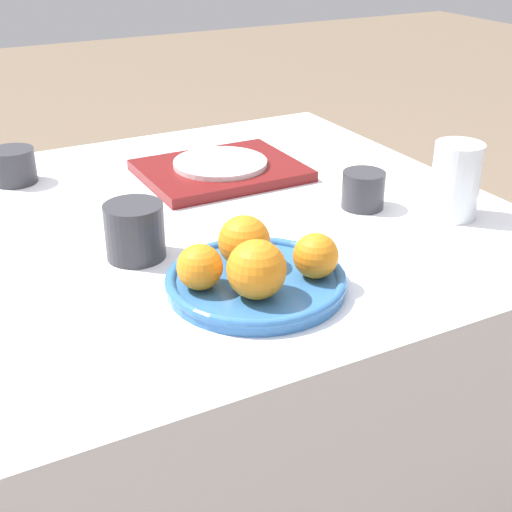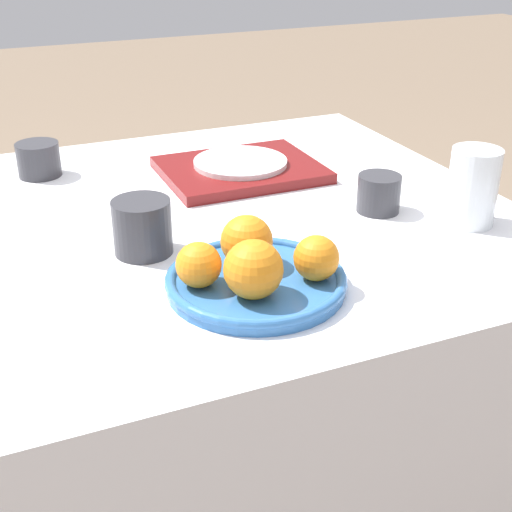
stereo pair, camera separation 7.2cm
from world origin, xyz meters
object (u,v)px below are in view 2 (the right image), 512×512
Objects in this scene: orange_3 at (316,258)px; serving_tray at (240,170)px; orange_1 at (253,269)px; side_plate at (240,162)px; fruit_platter at (256,281)px; orange_0 at (199,265)px; cup_3 at (140,227)px; cup_2 at (379,193)px; water_glass at (473,187)px; cup_0 at (39,159)px; orange_2 at (247,241)px.

orange_3 is 0.21× the size of serving_tray.
orange_1 is 0.50m from side_plate.
orange_1 is 1.25× the size of orange_3.
fruit_platter is 4.05× the size of orange_0.
cup_3 is at bearing 102.93° from orange_0.
serving_tray is at bearing 119.99° from cup_2.
orange_1 reaches higher than serving_tray.
water_glass is 0.79m from cup_0.
orange_1 is at bearing -66.80° from cup_3.
fruit_platter is at bearing -109.34° from serving_tray.
orange_3 is at bearing -99.35° from serving_tray.
water_glass is at bearing 16.53° from orange_3.
orange_2 is 0.41× the size of side_plate.
cup_2 is at bearing 33.49° from orange_1.
orange_1 reaches higher than orange_0.
cup_0 is (-0.28, 0.60, -0.01)m from orange_3.
orange_3 is 0.66m from cup_0.
orange_0 is 0.34× the size of side_plate.
side_plate is 0.36m from cup_3.
fruit_platter is 0.21m from cup_3.
orange_3 is at bearing 6.29° from orange_1.
side_plate is at bearing 0.00° from serving_tray.
water_glass reaches higher than orange_1.
side_plate is at bearing 80.65° from orange_3.
orange_3 is (0.10, 0.01, -0.01)m from orange_1.
fruit_platter is 0.45m from side_plate.
side_plate is (0.08, 0.46, -0.02)m from orange_3.
cup_3 reaches higher than cup_0.
orange_3 is at bearing -23.25° from fruit_platter.
side_plate is (0.14, 0.38, -0.03)m from orange_2.
serving_tray is (0.14, 0.38, -0.04)m from orange_2.
orange_3 is at bearing -99.35° from side_plate.
water_glass is at bearing 9.35° from fruit_platter.
orange_2 is 0.32m from cup_2.
cup_0 is 0.41m from cup_3.
orange_2 is 0.41m from side_plate.
orange_2 is 0.41m from serving_tray.
side_plate reaches higher than fruit_platter.
water_glass is (0.48, 0.05, 0.02)m from orange_0.
side_plate is at bearing 69.91° from orange_1.
cup_2 is (0.15, -0.26, 0.02)m from serving_tray.
cup_2 reaches higher than fruit_platter.
cup_3 is (-0.26, -0.25, 0.03)m from serving_tray.
cup_3 is (-0.04, 0.16, -0.01)m from orange_0.
cup_2 is (0.30, 0.17, 0.02)m from fruit_platter.
orange_3 reaches higher than cup_0.
orange_2 is at bearing -110.77° from side_plate.
orange_3 is 0.35× the size of side_plate.
orange_1 is 0.23m from cup_3.
cup_3 reaches higher than fruit_platter.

